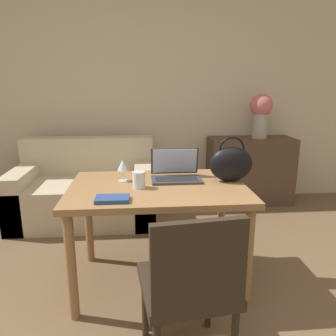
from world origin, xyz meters
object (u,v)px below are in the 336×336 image
wine_glass (123,166)px  handbag (231,164)px  chair (191,283)px  drinking_glass (139,180)px  laptop (176,171)px  flower_vase (261,112)px  couch (86,192)px

wine_glass → handbag: size_ratio=0.49×
chair → drinking_glass: bearing=101.0°
laptop → flower_vase: bearing=51.0°
couch → laptop: 1.47m
wine_glass → flower_vase: 2.07m
chair → handbag: handbag is taller
chair → laptop: size_ratio=2.44×
flower_vase → wine_glass: bearing=-136.6°
handbag → chair: bearing=-116.1°
drinking_glass → wine_glass: (-0.11, 0.17, 0.05)m
drinking_glass → flower_vase: bearing=48.8°
couch → wine_glass: size_ratio=9.16×
drinking_glass → flower_vase: (1.38, 1.58, 0.30)m
chair → couch: 2.18m
couch → flower_vase: 2.13m
chair → handbag: (0.40, 0.82, 0.37)m
chair → laptop: bearing=81.2°
drinking_glass → wine_glass: bearing=123.9°
chair → handbag: bearing=56.6°
couch → wine_glass: (0.46, -1.13, 0.55)m
laptop → flower_vase: flower_vase is taller
wine_glass → flower_vase: (1.49, 1.41, 0.25)m
laptop → drinking_glass: size_ratio=3.20×
chair → laptop: laptop is taller
handbag → flower_vase: flower_vase is taller
chair → laptop: (0.03, 0.92, 0.30)m
handbag → flower_vase: 1.67m
chair → wine_glass: size_ratio=5.45×
drinking_glass → flower_vase: flower_vase is taller
laptop → drinking_glass: (-0.26, -0.20, -0.00)m
chair → couch: bearing=104.5°
chair → wine_glass: (-0.35, 0.89, 0.35)m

